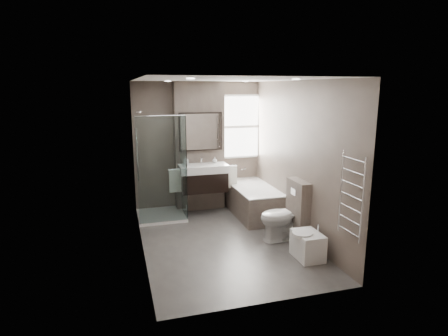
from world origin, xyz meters
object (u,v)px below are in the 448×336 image
object	(u,v)px
bidet	(307,245)
bathtub	(253,199)
toilet	(284,216)
vanity	(203,178)

from	to	relation	value
bidet	bathtub	bearing A→B (deg)	92.48
bathtub	bidet	distance (m)	2.07
toilet	bidet	distance (m)	0.77
vanity	toilet	size ratio (longest dim) A/B	1.18
vanity	toilet	xyz separation A→B (m)	(0.97, -1.64, -0.34)
toilet	bidet	world-z (taller)	toilet
toilet	bidet	size ratio (longest dim) A/B	1.57
bathtub	toilet	bearing A→B (deg)	-88.05
toilet	bidet	bearing A→B (deg)	0.74
vanity	bathtub	size ratio (longest dim) A/B	0.59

